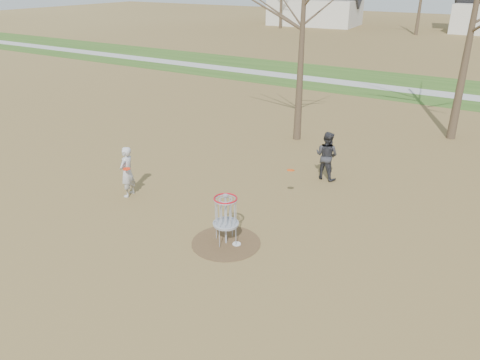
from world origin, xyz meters
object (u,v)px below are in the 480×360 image
at_px(disc_golf_basket, 226,212).
at_px(disc_grounded, 237,244).
at_px(player_standing, 127,172).
at_px(player_throwing, 327,156).

bearing_deg(disc_golf_basket, disc_grounded, 14.87).
xyz_separation_m(player_standing, disc_golf_basket, (4.13, -0.77, 0.11)).
bearing_deg(player_standing, disc_golf_basket, 68.72).
bearing_deg(disc_golf_basket, player_throwing, 83.62).
bearing_deg(player_throwing, player_standing, 50.65).
bearing_deg(player_standing, disc_grounded, 70.29).
bearing_deg(disc_grounded, disc_golf_basket, -165.13).
distance_m(player_standing, disc_golf_basket, 4.21).
height_order(disc_grounded, disc_golf_basket, disc_golf_basket).
xyz_separation_m(disc_grounded, disc_golf_basket, (-0.28, -0.07, 0.89)).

